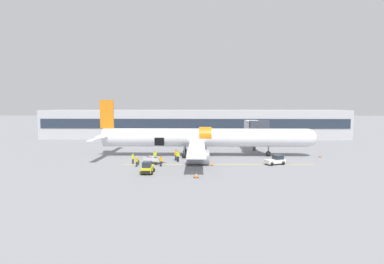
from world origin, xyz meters
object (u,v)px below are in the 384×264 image
at_px(ground_crew_marshal, 155,155).
at_px(ground_crew_supervisor, 176,155).
at_px(baggage_tug_lead, 276,160).
at_px(suitcase_on_tarmac_upright, 138,163).
at_px(ground_crew_loader_a, 161,161).
at_px(ground_crew_driver, 178,156).
at_px(airplane, 202,138).
at_px(ground_crew_loader_b, 133,158).
at_px(ground_crew_helper, 137,161).
at_px(baggage_cart_loading, 154,160).
at_px(baggage_tug_mid, 147,168).

bearing_deg(ground_crew_marshal, ground_crew_supervisor, 5.55).
height_order(baggage_tug_lead, suitcase_on_tarmac_upright, baggage_tug_lead).
relative_size(ground_crew_loader_a, ground_crew_driver, 0.88).
xyz_separation_m(airplane, ground_crew_supervisor, (-4.46, -4.45, -2.28)).
xyz_separation_m(ground_crew_loader_a, ground_crew_loader_b, (-4.66, 1.94, 0.01)).
relative_size(ground_crew_loader_b, suitcase_on_tarmac_upright, 1.99).
bearing_deg(ground_crew_driver, suitcase_on_tarmac_upright, -154.71).
bearing_deg(ground_crew_marshal, ground_crew_loader_a, -71.80).
xyz_separation_m(ground_crew_driver, ground_crew_helper, (-5.91, -4.25, -0.15)).
bearing_deg(airplane, baggage_cart_loading, -136.29).
bearing_deg(suitcase_on_tarmac_upright, ground_crew_helper, -86.86).
height_order(ground_crew_loader_a, ground_crew_driver, ground_crew_driver).
bearing_deg(baggage_cart_loading, ground_crew_loader_a, -56.79).
xyz_separation_m(ground_crew_helper, ground_crew_marshal, (2.01, 5.17, 0.08)).
bearing_deg(ground_crew_driver, ground_crew_loader_a, -120.55).
xyz_separation_m(ground_crew_helper, suitcase_on_tarmac_upright, (-0.08, 1.42, -0.47)).
bearing_deg(ground_crew_marshal, ground_crew_helper, -111.22).
xyz_separation_m(baggage_tug_lead, baggage_cart_loading, (-19.14, 0.26, -0.06)).
height_order(baggage_cart_loading, ground_crew_loader_a, ground_crew_loader_a).
distance_m(airplane, suitcase_on_tarmac_upright, 13.46).
relative_size(baggage_tug_lead, ground_crew_marshal, 2.04).
distance_m(baggage_cart_loading, suitcase_on_tarmac_upright, 2.51).
height_order(airplane, ground_crew_loader_a, airplane).
xyz_separation_m(ground_crew_supervisor, ground_crew_helper, (-5.47, -5.51, -0.12)).
bearing_deg(suitcase_on_tarmac_upright, ground_crew_loader_a, -16.46).
distance_m(airplane, ground_crew_loader_b, 13.62).
height_order(ground_crew_driver, ground_crew_helper, ground_crew_driver).
distance_m(airplane, ground_crew_helper, 14.26).
bearing_deg(ground_crew_loader_a, baggage_tug_mid, -104.21).
bearing_deg(ground_crew_driver, baggage_cart_loading, -155.40).
bearing_deg(ground_crew_supervisor, baggage_cart_loading, -138.01).
distance_m(ground_crew_helper, ground_crew_marshal, 5.55).
relative_size(airplane, ground_crew_helper, 25.63).
height_order(baggage_tug_lead, ground_crew_marshal, ground_crew_marshal).
relative_size(airplane, suitcase_on_tarmac_upright, 48.73).
xyz_separation_m(ground_crew_loader_a, ground_crew_driver, (2.31, 3.92, 0.12)).
bearing_deg(ground_crew_marshal, baggage_tug_lead, -8.56).
distance_m(baggage_tug_lead, ground_crew_supervisor, 16.16).
distance_m(ground_crew_loader_b, ground_crew_supervisor, 7.29).
distance_m(baggage_tug_lead, ground_crew_loader_b, 22.36).
height_order(baggage_tug_lead, baggage_cart_loading, baggage_tug_lead).
distance_m(baggage_cart_loading, ground_crew_supervisor, 4.47).
xyz_separation_m(baggage_tug_lead, ground_crew_driver, (-15.39, 1.98, 0.34)).
xyz_separation_m(baggage_tug_lead, baggage_tug_mid, (-18.91, -6.72, 0.07)).
relative_size(baggage_tug_lead, suitcase_on_tarmac_upright, 4.25).
xyz_separation_m(ground_crew_loader_b, ground_crew_driver, (6.97, 1.98, 0.11)).
bearing_deg(ground_crew_driver, ground_crew_helper, -144.30).
bearing_deg(ground_crew_loader_b, ground_crew_supervisor, 26.37).
bearing_deg(ground_crew_loader_b, ground_crew_marshal, 43.37).
distance_m(ground_crew_supervisor, ground_crew_marshal, 3.48).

